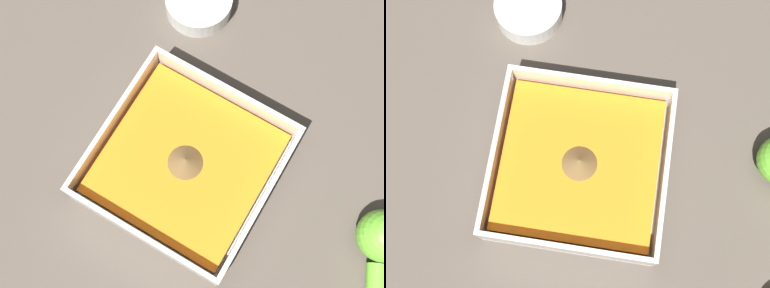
# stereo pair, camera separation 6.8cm
# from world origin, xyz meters

# --- Properties ---
(ground_plane) EXTENTS (4.00, 4.00, 0.00)m
(ground_plane) POSITION_xyz_m (0.00, 0.00, 0.00)
(ground_plane) COLOR brown
(square_dish) EXTENTS (0.22, 0.22, 0.06)m
(square_dish) POSITION_xyz_m (-0.02, 0.03, 0.02)
(square_dish) COLOR silver
(square_dish) RESTS_ON ground_plane
(spice_bowl) EXTENTS (0.09, 0.09, 0.03)m
(spice_bowl) POSITION_xyz_m (0.09, -0.18, 0.01)
(spice_bowl) COLOR silver
(spice_bowl) RESTS_ON ground_plane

